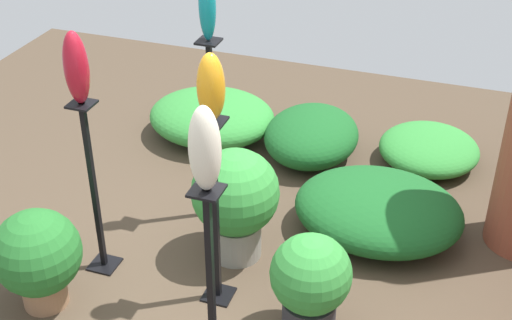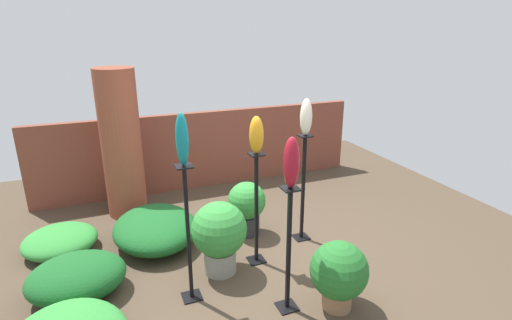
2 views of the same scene
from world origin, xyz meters
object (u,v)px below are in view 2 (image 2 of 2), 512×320
at_px(pedestal_ivory, 303,193).
at_px(potted_plant_front_left, 219,233).
at_px(art_vase_teal, 182,139).
at_px(pedestal_ruby, 288,255).
at_px(potted_plant_back_center, 339,273).
at_px(pedestal_teal, 188,240).
at_px(potted_plant_mid_right, 247,205).
at_px(brick_pillar, 121,144).
at_px(art_vase_amber, 256,135).
at_px(pedestal_amber, 256,214).
at_px(art_vase_ruby, 291,163).
at_px(art_vase_ivory, 306,117).

relative_size(pedestal_ivory, potted_plant_front_left, 1.66).
xyz_separation_m(art_vase_teal, potted_plant_front_left, (0.42, 0.34, -1.24)).
bearing_deg(pedestal_ruby, potted_plant_back_center, -20.48).
xyz_separation_m(pedestal_teal, potted_plant_back_center, (1.34, -0.70, -0.28)).
relative_size(pedestal_ruby, potted_plant_mid_right, 1.77).
height_order(brick_pillar, pedestal_ivory, brick_pillar).
bearing_deg(potted_plant_mid_right, art_vase_amber, -100.98).
relative_size(pedestal_amber, art_vase_ruby, 2.84).
bearing_deg(art_vase_ruby, pedestal_amber, 88.39).
relative_size(brick_pillar, pedestal_amber, 1.58).
bearing_deg(potted_plant_mid_right, pedestal_ivory, -31.49).
height_order(pedestal_ivory, art_vase_teal, art_vase_teal).
relative_size(brick_pillar, pedestal_teal, 1.47).
distance_m(art_vase_ruby, potted_plant_mid_right, 1.96).
bearing_deg(pedestal_amber, potted_plant_mid_right, 79.02).
height_order(pedestal_teal, art_vase_ivory, art_vase_ivory).
distance_m(pedestal_amber, pedestal_ruby, 0.91).
relative_size(pedestal_teal, potted_plant_mid_right, 1.99).
xyz_separation_m(pedestal_ivory, pedestal_ruby, (-0.79, -1.19, -0.06)).
xyz_separation_m(pedestal_ivory, potted_plant_mid_right, (-0.64, 0.39, -0.24)).
xyz_separation_m(art_vase_teal, art_vase_ruby, (0.87, -0.52, -0.17)).
distance_m(pedestal_amber, art_vase_ivory, 1.32).
bearing_deg(potted_plant_mid_right, pedestal_ruby, -95.66).
distance_m(pedestal_amber, art_vase_amber, 0.96).
bearing_deg(pedestal_ivory, potted_plant_front_left, -165.05).
distance_m(pedestal_ruby, potted_plant_back_center, 0.55).
bearing_deg(art_vase_ivory, art_vase_amber, -159.57).
height_order(brick_pillar, art_vase_amber, brick_pillar).
bearing_deg(potted_plant_front_left, pedestal_ruby, -62.65).
bearing_deg(pedestal_ivory, potted_plant_back_center, -103.15).
bearing_deg(art_vase_amber, art_vase_teal, -156.52).
relative_size(art_vase_ivory, art_vase_amber, 1.07).
bearing_deg(pedestal_teal, pedestal_amber, 23.48).
relative_size(potted_plant_back_center, potted_plant_mid_right, 0.97).
bearing_deg(brick_pillar, potted_plant_front_left, -66.88).
relative_size(brick_pillar, art_vase_ivory, 4.75).
height_order(pedestal_teal, art_vase_amber, art_vase_amber).
height_order(brick_pillar, potted_plant_mid_right, brick_pillar).
bearing_deg(pedestal_ruby, pedestal_amber, 88.39).
bearing_deg(pedestal_amber, art_vase_teal, -156.52).
height_order(art_vase_ruby, potted_plant_mid_right, art_vase_ruby).
bearing_deg(art_vase_ruby, potted_plant_mid_right, 84.34).
bearing_deg(art_vase_amber, potted_plant_back_center, -67.45).
bearing_deg(pedestal_ivory, potted_plant_mid_right, 148.51).
xyz_separation_m(pedestal_ivory, art_vase_teal, (-1.66, -0.67, 1.07)).
height_order(pedestal_teal, pedestal_amber, pedestal_teal).
bearing_deg(art_vase_ivory, pedestal_amber, -159.57).
relative_size(brick_pillar, art_vase_ruby, 4.49).
distance_m(pedestal_teal, pedestal_amber, 0.97).
xyz_separation_m(potted_plant_back_center, potted_plant_mid_right, (-0.32, 1.76, 0.02)).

